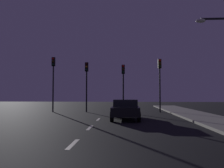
# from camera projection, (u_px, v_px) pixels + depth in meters

# --- Properties ---
(ground_plane) EXTENTS (80.00, 80.00, 0.00)m
(ground_plane) POSITION_uv_depth(u_px,v_px,m) (92.00, 126.00, 12.05)
(ground_plane) COLOR black
(lane_stripe_second) EXTENTS (0.16, 1.60, 0.01)m
(lane_stripe_second) POSITION_uv_depth(u_px,v_px,m) (73.00, 144.00, 7.66)
(lane_stripe_second) COLOR silver
(lane_stripe_second) RESTS_ON ground_plane
(lane_stripe_third) EXTENTS (0.16, 1.60, 0.01)m
(lane_stripe_third) POSITION_uv_depth(u_px,v_px,m) (90.00, 128.00, 11.45)
(lane_stripe_third) COLOR silver
(lane_stripe_third) RESTS_ON ground_plane
(lane_stripe_fourth) EXTENTS (0.16, 1.60, 0.01)m
(lane_stripe_fourth) POSITION_uv_depth(u_px,v_px,m) (98.00, 119.00, 15.24)
(lane_stripe_fourth) COLOR silver
(lane_stripe_fourth) RESTS_ON ground_plane
(traffic_signal_far_left) EXTENTS (0.32, 0.38, 5.46)m
(traffic_signal_far_left) POSITION_uv_depth(u_px,v_px,m) (53.00, 74.00, 21.97)
(traffic_signal_far_left) COLOR #2D2D30
(traffic_signal_far_left) RESTS_ON ground_plane
(traffic_signal_center_left) EXTENTS (0.32, 0.38, 4.91)m
(traffic_signal_center_left) POSITION_uv_depth(u_px,v_px,m) (87.00, 77.00, 21.77)
(traffic_signal_center_left) COLOR black
(traffic_signal_center_left) RESTS_ON ground_plane
(traffic_signal_center_right) EXTENTS (0.32, 0.38, 4.65)m
(traffic_signal_center_right) POSITION_uv_depth(u_px,v_px,m) (123.00, 79.00, 21.56)
(traffic_signal_center_right) COLOR black
(traffic_signal_center_right) RESTS_ON ground_plane
(traffic_signal_far_right) EXTENTS (0.32, 0.38, 5.18)m
(traffic_signal_far_right) POSITION_uv_depth(u_px,v_px,m) (160.00, 75.00, 21.38)
(traffic_signal_far_right) COLOR black
(traffic_signal_far_right) RESTS_ON ground_plane
(car_stopped_ahead) EXTENTS (1.97, 4.18, 1.39)m
(car_stopped_ahead) POSITION_uv_depth(u_px,v_px,m) (125.00, 109.00, 15.39)
(car_stopped_ahead) COLOR black
(car_stopped_ahead) RESTS_ON ground_plane
(street_lamp_right) EXTENTS (1.87, 0.36, 6.26)m
(street_lamp_right) POSITION_uv_depth(u_px,v_px,m) (222.00, 58.00, 12.75)
(street_lamp_right) COLOR #2D2D30
(street_lamp_right) RESTS_ON ground_plane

